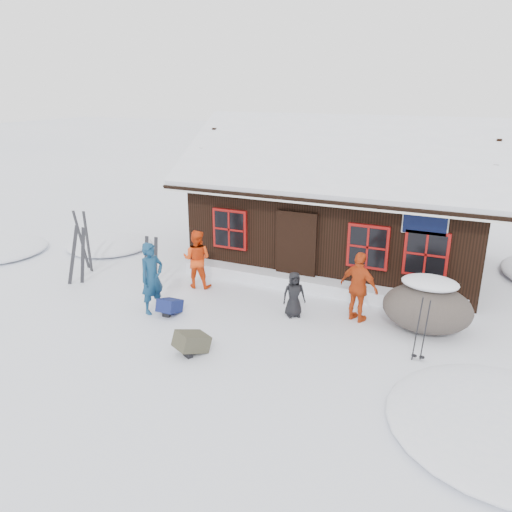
% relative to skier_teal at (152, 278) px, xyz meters
% --- Properties ---
extents(ground, '(120.00, 120.00, 0.00)m').
position_rel_skier_teal_xyz_m(ground, '(1.61, 0.60, -0.87)').
color(ground, white).
rests_on(ground, ground).
extents(mountain_hut, '(8.90, 6.09, 4.42)m').
position_rel_skier_teal_xyz_m(mountain_hut, '(3.11, 5.58, 0.70)').
color(mountain_hut, black).
rests_on(mountain_hut, ground).
extents(snow_drift, '(7.60, 0.60, 0.35)m').
position_rel_skier_teal_xyz_m(snow_drift, '(3.11, 2.85, -0.70)').
color(snow_drift, white).
rests_on(snow_drift, ground).
extents(snow_mounds, '(20.60, 13.20, 0.48)m').
position_rel_skier_teal_xyz_m(snow_mounds, '(3.26, 2.47, -0.87)').
color(snow_mounds, white).
rests_on(snow_mounds, ground).
extents(skier_teal, '(0.58, 0.73, 1.74)m').
position_rel_skier_teal_xyz_m(skier_teal, '(0.00, 0.00, 0.00)').
color(skier_teal, navy).
rests_on(skier_teal, ground).
extents(skier_orange_left, '(0.88, 0.75, 1.59)m').
position_rel_skier_teal_xyz_m(skier_orange_left, '(0.14, 1.82, -0.08)').
color(skier_orange_left, '#EB4310').
rests_on(skier_orange_left, ground).
extents(skier_orange_right, '(1.05, 0.72, 1.66)m').
position_rel_skier_teal_xyz_m(skier_orange_right, '(4.57, 1.57, -0.04)').
color(skier_orange_right, '#C03E13').
rests_on(skier_orange_right, ground).
extents(skier_crouched, '(0.64, 0.59, 1.10)m').
position_rel_skier_teal_xyz_m(skier_crouched, '(3.15, 1.18, -0.32)').
color(skier_crouched, black).
rests_on(skier_crouched, ground).
extents(boulder, '(1.93, 1.45, 1.14)m').
position_rel_skier_teal_xyz_m(boulder, '(6.07, 1.71, -0.30)').
color(boulder, '#554A44').
rests_on(boulder, ground).
extents(ski_pair_left, '(0.70, 0.29, 1.71)m').
position_rel_skier_teal_xyz_m(ski_pair_left, '(-2.90, 0.65, -0.05)').
color(ski_pair_left, black).
rests_on(ski_pair_left, ground).
extents(ski_pair_mid, '(0.66, 0.23, 1.81)m').
position_rel_skier_teal_xyz_m(ski_pair_mid, '(-3.59, 1.66, -0.01)').
color(ski_pair_mid, black).
rests_on(ski_pair_mid, ground).
extents(ski_pair_right, '(0.46, 0.20, 1.58)m').
position_rel_skier_teal_xyz_m(ski_pair_right, '(-0.78, 1.02, -0.13)').
color(ski_pair_right, black).
rests_on(ski_pair_right, ground).
extents(ski_poles, '(0.25, 0.12, 1.38)m').
position_rel_skier_teal_xyz_m(ski_poles, '(6.11, 0.32, -0.22)').
color(ski_poles, black).
rests_on(ski_poles, ground).
extents(backpack_blue, '(0.43, 0.57, 0.30)m').
position_rel_skier_teal_xyz_m(backpack_blue, '(0.43, 0.03, -0.72)').
color(backpack_blue, '#131C52').
rests_on(backpack_blue, ground).
extents(backpack_olive, '(0.71, 0.78, 0.34)m').
position_rel_skier_teal_xyz_m(backpack_olive, '(1.86, -1.31, -0.70)').
color(backpack_olive, '#3E3B2C').
rests_on(backpack_olive, ground).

